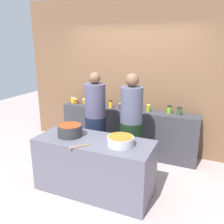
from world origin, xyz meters
TOP-DOWN VIEW (x-y plane):
  - ground at (0.00, 0.00)m, footprint 12.00×12.00m
  - storefront_wall at (0.00, 1.45)m, footprint 4.80×0.12m
  - display_shelf at (0.00, 1.10)m, footprint 2.70×0.36m
  - prep_table at (0.00, -0.30)m, footprint 1.70×0.70m
  - preserve_jar_0 at (-1.23, 1.12)m, footprint 0.09×0.09m
  - preserve_jar_1 at (-1.14, 1.08)m, footprint 0.08×0.08m
  - preserve_jar_2 at (-0.99, 1.16)m, footprint 0.07×0.07m
  - preserve_jar_3 at (-0.64, 1.10)m, footprint 0.08×0.08m
  - preserve_jar_4 at (-0.35, 1.08)m, footprint 0.07×0.07m
  - preserve_jar_5 at (-0.13, 1.07)m, footprint 0.07×0.07m
  - preserve_jar_6 at (0.24, 1.13)m, footprint 0.08×0.08m
  - preserve_jar_7 at (0.41, 1.12)m, footprint 0.08×0.08m
  - preserve_jar_8 at (0.78, 1.16)m, footprint 0.09×0.09m
  - preserve_jar_9 at (0.97, 1.12)m, footprint 0.09×0.09m
  - cooking_pot_left at (-0.39, -0.30)m, footprint 0.36×0.36m
  - cooking_pot_center at (0.41, -0.32)m, footprint 0.36×0.36m
  - wooden_spoon at (-0.06, -0.59)m, footprint 0.20×0.22m
  - cook_with_tongs at (-0.34, 0.41)m, footprint 0.37×0.37m
  - cook_in_cap at (0.34, 0.34)m, footprint 0.36×0.36m

SIDE VIEW (x-z plane):
  - ground at x=0.00m, z-range 0.00..0.00m
  - prep_table at x=0.00m, z-range 0.00..0.81m
  - display_shelf at x=0.00m, z-range 0.00..0.90m
  - cook_with_tongs at x=-0.34m, z-range -0.08..1.60m
  - cook_in_cap at x=0.34m, z-range -0.08..1.62m
  - wooden_spoon at x=-0.06m, z-range 0.81..0.83m
  - cooking_pot_center at x=0.41m, z-range 0.81..0.94m
  - cooking_pot_left at x=-0.39m, z-range 0.81..0.98m
  - preserve_jar_3 at x=-0.64m, z-range 0.90..1.00m
  - preserve_jar_2 at x=-0.99m, z-range 0.90..1.01m
  - preserve_jar_1 at x=-1.14m, z-range 0.90..1.01m
  - preserve_jar_5 at x=-0.13m, z-range 0.90..1.02m
  - preserve_jar_0 at x=-1.23m, z-range 0.90..1.02m
  - preserve_jar_7 at x=0.41m, z-range 0.90..1.03m
  - preserve_jar_9 at x=0.97m, z-range 0.90..1.04m
  - preserve_jar_8 at x=0.78m, z-range 0.90..1.04m
  - preserve_jar_6 at x=0.24m, z-range 0.90..1.05m
  - preserve_jar_4 at x=-0.35m, z-range 0.90..1.05m
  - storefront_wall at x=0.00m, z-range 0.00..3.00m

